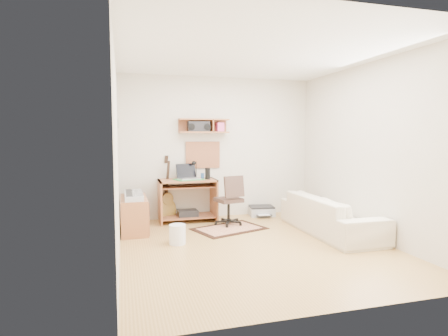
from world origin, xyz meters
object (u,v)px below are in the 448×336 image
object	(u,v)px
task_chair	(229,200)
sofa	(330,208)
printer	(262,211)
desk	(188,200)
cabinet	(134,215)

from	to	relation	value
task_chair	sofa	xyz separation A→B (m)	(1.39, -0.91, -0.05)
printer	sofa	distance (m)	1.60
desk	task_chair	size ratio (longest dim) A/B	1.15
desk	printer	bearing A→B (deg)	3.35
desk	printer	world-z (taller)	desk
desk	sofa	xyz separation A→B (m)	(2.02, -1.38, 0.01)
task_chair	cabinet	distance (m)	1.58
task_chair	cabinet	xyz separation A→B (m)	(-1.57, -0.02, -0.16)
sofa	cabinet	bearing A→B (deg)	73.15
task_chair	printer	world-z (taller)	task_chair
task_chair	cabinet	bearing A→B (deg)	167.38
cabinet	task_chair	bearing A→B (deg)	0.59
printer	sofa	bearing A→B (deg)	-60.30
desk	sofa	world-z (taller)	sofa
cabinet	sofa	xyz separation A→B (m)	(2.96, -0.90, 0.11)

